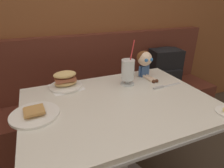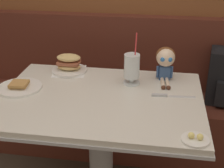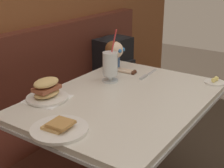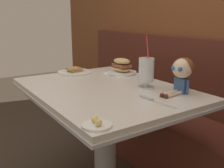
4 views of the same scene
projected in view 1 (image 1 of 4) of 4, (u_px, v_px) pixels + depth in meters
name	position (u px, v px, depth m)	size (l,w,h in m)	color
wood_panel_wall	(79.00, 10.00, 1.66)	(4.40, 0.08, 2.40)	brown
booth_bench	(92.00, 108.00, 1.82)	(2.60, 0.48, 1.00)	#512319
diner_table	(119.00, 128.00, 1.20)	(1.11, 0.81, 0.74)	silver
toast_plate	(35.00, 114.00, 0.98)	(0.25, 0.25, 0.04)	white
milkshake_glass	(128.00, 71.00, 1.29)	(0.10, 0.10, 0.31)	silver
sandwich_plate	(65.00, 81.00, 1.27)	(0.23, 0.23, 0.12)	white
butter_knife	(162.00, 87.00, 1.29)	(0.24, 0.04, 0.01)	silver
seated_doll	(145.00, 60.00, 1.43)	(0.12, 0.22, 0.20)	#385689
backpack	(165.00, 66.00, 1.94)	(0.33, 0.28, 0.41)	black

